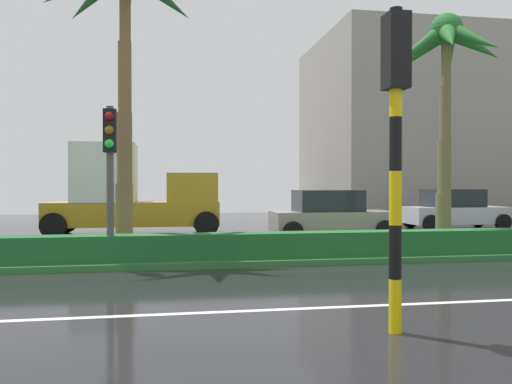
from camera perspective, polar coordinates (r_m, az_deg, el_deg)
name	(u,v)px	position (r m, az deg, el deg)	size (l,w,h in m)	color
palm_tree_centre_left	(126,3)	(14.32, -14.02, 19.35)	(4.32, 4.21, 7.69)	brown
palm_tree_centre	(446,60)	(16.03, 20.05, 13.39)	(3.49, 3.33, 6.57)	brown
traffic_signal_median_right	(110,155)	(12.15, -15.63, 3.91)	(0.28, 0.43, 3.51)	#4C4C47
traffic_signal_foreground	(395,110)	(6.99, 14.92, 8.58)	(0.28, 0.43, 4.14)	yellow
box_truck_following	(132,194)	(20.61, -13.41, -0.24)	(6.40, 2.64, 3.46)	#B28C1E
car_in_traffic_leading	(330,215)	(18.95, 8.11, -2.49)	(4.30, 2.02, 1.72)	gray
car_in_traffic_second	(454,210)	(24.20, 20.82, -1.83)	(4.30, 2.02, 1.72)	silver
building_far_right	(422,128)	(38.72, 17.63, 6.69)	(14.68, 11.71, 11.86)	gray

